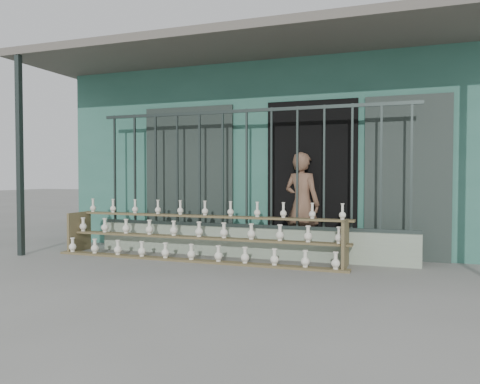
% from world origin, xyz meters
% --- Properties ---
extents(ground, '(60.00, 60.00, 0.00)m').
position_xyz_m(ground, '(0.00, 0.00, 0.00)').
color(ground, slate).
extents(workshop_building, '(7.40, 6.60, 3.21)m').
position_xyz_m(workshop_building, '(0.00, 4.23, 1.62)').
color(workshop_building, '#306757').
rests_on(workshop_building, ground).
extents(parapet_wall, '(5.00, 0.20, 0.45)m').
position_xyz_m(parapet_wall, '(0.00, 1.30, 0.23)').
color(parapet_wall, gray).
rests_on(parapet_wall, ground).
extents(security_fence, '(5.00, 0.04, 1.80)m').
position_xyz_m(security_fence, '(-0.00, 1.30, 1.35)').
color(security_fence, '#283330').
rests_on(security_fence, parapet_wall).
extents(shelf_rack, '(4.50, 0.68, 0.85)m').
position_xyz_m(shelf_rack, '(-0.62, 0.89, 0.36)').
color(shelf_rack, brown).
rests_on(shelf_rack, ground).
extents(elderly_woman, '(0.67, 0.55, 1.60)m').
position_xyz_m(elderly_woman, '(0.77, 1.67, 0.80)').
color(elderly_woman, brown).
rests_on(elderly_woman, ground).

